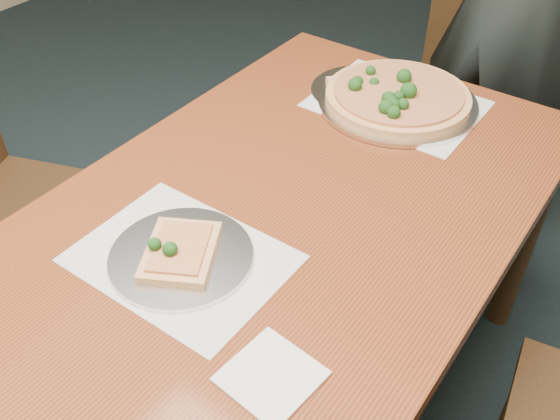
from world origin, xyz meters
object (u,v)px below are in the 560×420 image
Objects in this scene: slice_plate_near at (180,254)px; pizza_pan at (397,97)px; dining_table at (280,242)px; chair_far at (465,92)px; slice_plate_far at (363,89)px.

pizza_pan is at bearing 84.60° from slice_plate_near.
dining_table is 1.65× the size of chair_far.
slice_plate_far is (-0.03, 0.76, -0.00)m from slice_plate_near.
dining_table is 0.54m from pizza_pan.
slice_plate_far is at bearing -99.72° from chair_far.
slice_plate_far is at bearing 92.42° from slice_plate_near.
chair_far is (-0.01, 1.11, -0.14)m from dining_table.
slice_plate_near and slice_plate_far have the same top height.
chair_far is 3.25× the size of slice_plate_near.
slice_plate_near is at bearing -107.13° from dining_table.
dining_table is at bearing -90.05° from pizza_pan.
pizza_pan is (0.00, 0.53, 0.11)m from dining_table.
pizza_pan reaches higher than dining_table.
chair_far is at bearing 87.23° from slice_plate_near.
dining_table is 3.58× the size of pizza_pan.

